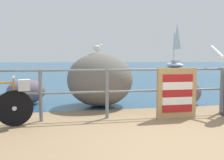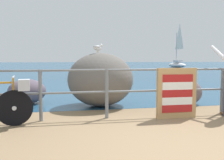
% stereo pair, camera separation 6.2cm
% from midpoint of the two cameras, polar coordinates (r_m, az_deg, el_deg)
% --- Properties ---
extents(ground_plane, '(120.00, 120.00, 0.10)m').
position_cam_midpoint_polar(ground_plane, '(23.21, -7.33, 1.74)').
color(ground_plane, '#846B4C').
extents(sea_surface, '(120.00, 90.00, 0.01)m').
position_cam_midpoint_polar(sea_surface, '(50.79, -9.34, 3.49)').
color(sea_surface, navy).
rests_on(sea_surface, ground_plane).
extents(promenade_railing, '(9.29, 0.07, 1.02)m').
position_cam_midpoint_polar(promenade_railing, '(5.17, 5.69, -1.63)').
color(promenade_railing, slate).
rests_on(promenade_railing, ground_plane).
extents(folded_deckchair_stack, '(0.84, 0.10, 1.04)m').
position_cam_midpoint_polar(folded_deckchair_stack, '(5.22, 14.50, -2.97)').
color(folded_deckchair_stack, tan).
rests_on(folded_deckchair_stack, ground_plane).
extents(breakwater_boulder_main, '(1.69, 1.54, 1.38)m').
position_cam_midpoint_polar(breakwater_boulder_main, '(6.33, -3.06, 0.08)').
color(breakwater_boulder_main, '#605B56').
rests_on(breakwater_boulder_main, ground).
extents(breakwater_boulder_left, '(1.02, 0.90, 0.67)m').
position_cam_midpoint_polar(breakwater_boulder_left, '(7.11, -19.61, -2.53)').
color(breakwater_boulder_left, '#5C505D').
rests_on(breakwater_boulder_left, ground).
extents(breakwater_boulder_right, '(0.73, 0.69, 0.65)m').
position_cam_midpoint_polar(breakwater_boulder_right, '(6.96, 16.95, -2.69)').
color(breakwater_boulder_right, '#5D545E').
rests_on(breakwater_boulder_right, ground).
extents(seagull, '(0.32, 0.24, 0.23)m').
position_cam_midpoint_polar(seagull, '(6.33, -3.72, 7.58)').
color(seagull, gold).
rests_on(seagull, breakwater_boulder_main).
extents(sailboat, '(1.61, 4.48, 6.16)m').
position_cam_midpoint_polar(sailboat, '(35.94, 14.33, 3.96)').
color(sailboat, white).
rests_on(sailboat, sea_surface).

